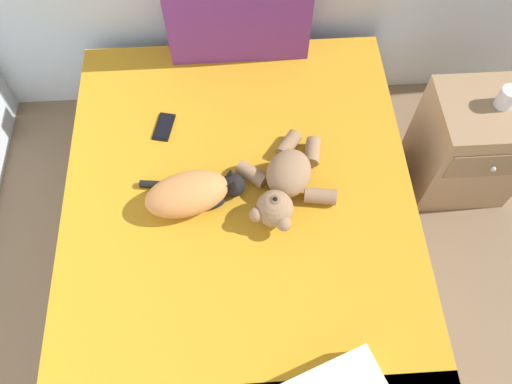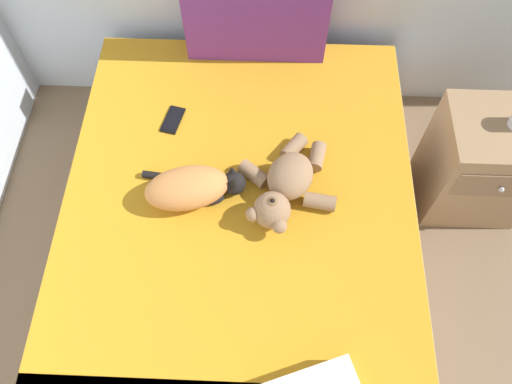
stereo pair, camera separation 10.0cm
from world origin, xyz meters
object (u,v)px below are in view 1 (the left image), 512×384
bed (242,236)px  cat (192,193)px  mug (508,98)px  cell_phone (164,127)px  teddy_bear (285,184)px  nightstand (469,146)px  patterned_cushion (238,13)px

bed → cat: 0.38m
cat → mug: size_ratio=3.68×
cat → cell_phone: cat is taller
teddy_bear → mug: mug is taller
cell_phone → mug: 1.50m
bed → nightstand: (1.13, 0.39, 0.06)m
nightstand → mug: bearing=12.2°
bed → nightstand: 1.20m
teddy_bear → nightstand: size_ratio=0.83×
cat → nightstand: size_ratio=0.73×
bed → mug: size_ratio=16.40×
patterned_cushion → cell_phone: (-0.36, -0.44, -0.23)m
bed → teddy_bear: 0.38m
bed → cat: size_ratio=4.46×
patterned_cushion → cat: patterned_cushion is taller
cat → teddy_bear: 0.38m
cat → cell_phone: bearing=109.1°
teddy_bear → mug: size_ratio=4.16×
patterned_cushion → nightstand: patterned_cushion is taller
cell_phone → mug: (1.49, -0.05, 0.15)m
mug → teddy_bear: bearing=-162.0°
bed → nightstand: bearing=19.0°
cell_phone → nightstand: nightstand is taller
bed → cell_phone: size_ratio=12.27×
bed → mug: mug is taller
teddy_bear → patterned_cushion: bearing=100.4°
mug → nightstand: bearing=-167.8°
bed → mug: bearing=18.8°
cat → mug: 1.40m
nightstand → cell_phone: bearing=177.9°
patterned_cushion → cell_phone: size_ratio=4.10×
bed → cat: (-0.19, 0.06, 0.32)m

